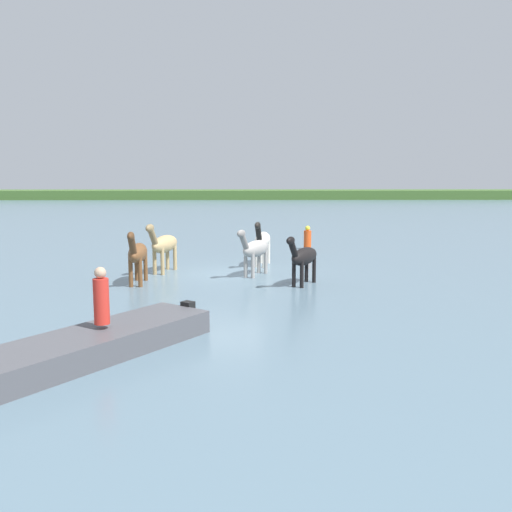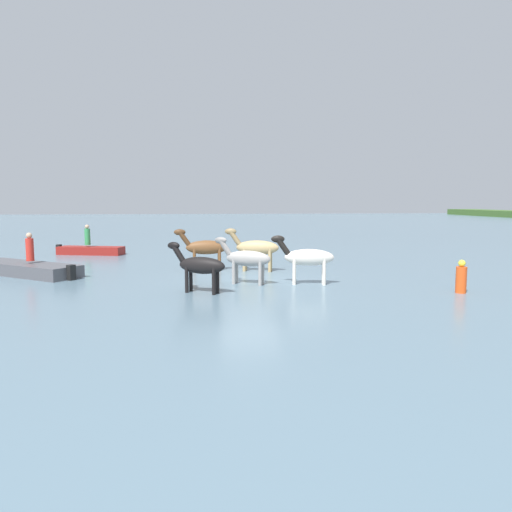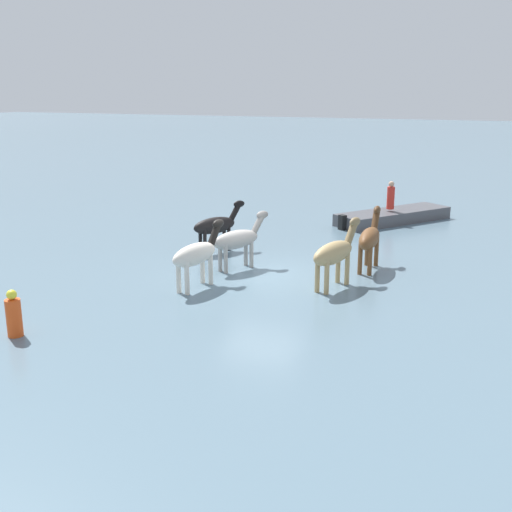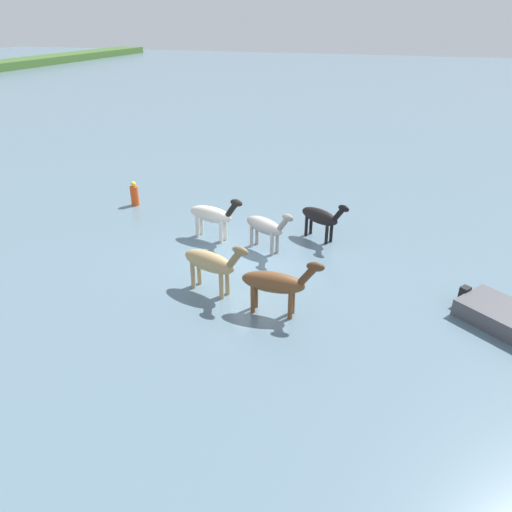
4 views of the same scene
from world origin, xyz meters
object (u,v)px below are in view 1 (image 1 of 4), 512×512
(horse_dark_mare, at_px, (303,257))
(horse_pinto_flank, at_px, (137,254))
(horse_rear_stallion, at_px, (164,244))
(horse_mid_herd, at_px, (262,240))
(horse_dun_straggler, at_px, (255,249))
(boat_motor_center, at_px, (96,347))
(person_boatman_standing, at_px, (101,298))
(buoy_channel_marker, at_px, (307,239))

(horse_dark_mare, distance_m, horse_pinto_flank, 5.50)
(horse_rear_stallion, xyz_separation_m, horse_mid_herd, (3.69, 1.51, -0.03))
(horse_dun_straggler, relative_size, horse_pinto_flank, 0.90)
(boat_motor_center, height_order, person_boatman_standing, person_boatman_standing)
(horse_dun_straggler, distance_m, boat_motor_center, 9.69)
(horse_rear_stallion, height_order, person_boatman_standing, horse_rear_stallion)
(person_boatman_standing, bearing_deg, boat_motor_center, -112.33)
(horse_mid_herd, height_order, person_boatman_standing, horse_mid_herd)
(horse_mid_herd, bearing_deg, horse_pinto_flank, -37.68)
(horse_mid_herd, relative_size, horse_pinto_flank, 0.99)
(horse_rear_stallion, bearing_deg, horse_dun_straggler, 93.32)
(horse_dun_straggler, xyz_separation_m, horse_mid_herd, (0.32, 2.26, 0.05))
(horse_rear_stallion, distance_m, buoy_channel_marker, 8.77)
(horse_pinto_flank, bearing_deg, buoy_channel_marker, 141.56)
(horse_mid_herd, xyz_separation_m, buoy_channel_marker, (2.31, 4.86, -0.51))
(horse_mid_herd, xyz_separation_m, boat_motor_center, (-3.68, -11.32, -0.83))
(buoy_channel_marker, bearing_deg, person_boatman_standing, -110.26)
(horse_rear_stallion, xyz_separation_m, buoy_channel_marker, (6.00, 6.37, -0.54))
(horse_dark_mare, bearing_deg, boat_motor_center, -5.02)
(horse_dun_straggler, bearing_deg, horse_rear_stallion, -75.46)
(horse_rear_stallion, relative_size, horse_mid_herd, 1.03)
(horse_mid_herd, height_order, boat_motor_center, horse_mid_herd)
(person_boatman_standing, relative_size, buoy_channel_marker, 1.04)
(horse_pinto_flank, bearing_deg, horse_dun_straggler, 109.63)
(horse_mid_herd, xyz_separation_m, horse_pinto_flank, (-4.24, -3.75, 0.02))
(horse_mid_herd, distance_m, buoy_channel_marker, 5.40)
(horse_mid_herd, xyz_separation_m, person_boatman_standing, (-3.58, -11.09, 0.15))
(boat_motor_center, bearing_deg, horse_pinto_flank, -139.63)
(horse_pinto_flank, xyz_separation_m, buoy_channel_marker, (6.54, 8.61, -0.52))
(horse_rear_stallion, distance_m, boat_motor_center, 9.85)
(horse_dark_mare, bearing_deg, horse_dun_straggler, -108.88)
(horse_dun_straggler, relative_size, buoy_channel_marker, 1.90)
(buoy_channel_marker, bearing_deg, horse_rear_stallion, -133.26)
(horse_dun_straggler, bearing_deg, buoy_channel_marker, -173.16)
(horse_dark_mare, relative_size, buoy_channel_marker, 1.84)
(boat_motor_center, relative_size, person_boatman_standing, 4.45)
(horse_dun_straggler, height_order, buoy_channel_marker, horse_dun_straggler)
(horse_dark_mare, bearing_deg, horse_mid_herd, -133.68)
(boat_motor_center, bearing_deg, horse_mid_herd, -161.85)
(person_boatman_standing, bearing_deg, buoy_channel_marker, 69.74)
(boat_motor_center, bearing_deg, horse_rear_stallion, -143.78)
(horse_rear_stallion, distance_m, horse_dark_mare, 5.53)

